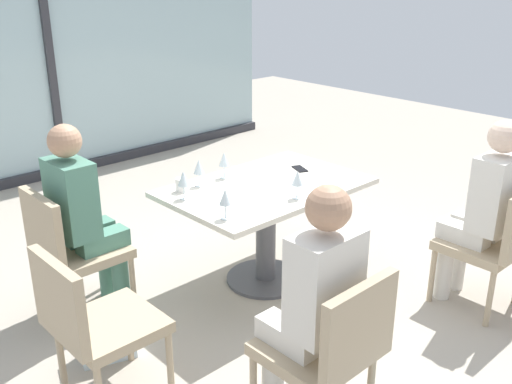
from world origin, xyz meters
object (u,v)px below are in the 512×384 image
at_px(wine_glass_4, 224,160).
at_px(cell_phone_on_table, 300,169).
at_px(person_front_right, 484,205).
at_px(chair_far_left, 70,246).
at_px(person_far_left, 83,211).
at_px(wine_glass_3, 183,179).
at_px(dining_table_main, 266,209).
at_px(wine_glass_0, 225,198).
at_px(chair_side_end, 92,320).
at_px(coffee_cup, 181,185).
at_px(handbag_1, 107,336).
at_px(wine_glass_2, 199,167).
at_px(person_front_left, 314,298).
at_px(wine_glass_1, 297,179).
at_px(chair_front_left, 330,346).
at_px(chair_front_right, 496,240).

distance_m(wine_glass_4, cell_phone_on_table, 0.58).
bearing_deg(person_front_right, chair_far_left, 140.69).
bearing_deg(person_far_left, wine_glass_3, -31.19).
height_order(dining_table_main, chair_far_left, chair_far_left).
distance_m(dining_table_main, wine_glass_0, 0.69).
bearing_deg(chair_side_end, coffee_cup, 31.73).
height_order(wine_glass_3, handbag_1, wine_glass_3).
xyz_separation_m(chair_side_end, wine_glass_4, (1.38, 0.63, 0.37)).
bearing_deg(wine_glass_0, person_front_right, -33.26).
bearing_deg(handbag_1, chair_side_end, -106.32).
height_order(chair_side_end, wine_glass_0, wine_glass_0).
relative_size(wine_glass_0, wine_glass_2, 1.00).
height_order(chair_far_left, wine_glass_3, wine_glass_3).
height_order(wine_glass_2, handbag_1, wine_glass_2).
bearing_deg(person_far_left, cell_phone_on_table, -16.02).
xyz_separation_m(dining_table_main, wine_glass_0, (-0.57, -0.25, 0.31)).
bearing_deg(wine_glass_4, person_front_right, -57.53).
distance_m(chair_side_end, person_front_left, 1.09).
height_order(wine_glass_0, wine_glass_1, same).
bearing_deg(chair_front_left, handbag_1, 110.72).
relative_size(wine_glass_4, cell_phone_on_table, 1.28).
bearing_deg(wine_glass_0, chair_side_end, -174.80).
height_order(person_front_right, person_far_left, same).
height_order(wine_glass_4, cell_phone_on_table, wine_glass_4).
height_order(chair_front_right, wine_glass_3, wine_glass_3).
bearing_deg(chair_front_right, chair_side_end, 158.08).
bearing_deg(wine_glass_3, coffee_cup, 60.85).
bearing_deg(wine_glass_4, chair_far_left, 169.78).
bearing_deg(person_front_right, dining_table_main, 125.13).
xyz_separation_m(person_far_left, person_front_left, (0.28, -1.65, 0.00)).
bearing_deg(wine_glass_2, coffee_cup, 179.61).
height_order(chair_front_right, wine_glass_1, wine_glass_1).
distance_m(chair_far_left, handbag_1, 0.63).
height_order(chair_far_left, wine_glass_4, wine_glass_4).
distance_m(chair_front_left, cell_phone_on_table, 1.81).
relative_size(person_front_left, wine_glass_1, 6.81).
height_order(wine_glass_1, handbag_1, wine_glass_1).
bearing_deg(chair_far_left, wine_glass_2, -13.55).
height_order(person_far_left, wine_glass_1, person_far_left).
height_order(person_front_right, person_front_left, same).
xyz_separation_m(wine_glass_3, handbag_1, (-0.72, -0.19, -0.72)).
relative_size(person_far_left, wine_glass_0, 6.81).
relative_size(chair_side_end, wine_glass_4, 4.70).
bearing_deg(chair_far_left, wine_glass_1, -34.44).
distance_m(chair_front_right, person_front_right, 0.23).
xyz_separation_m(person_front_right, wine_glass_3, (-1.37, 1.32, 0.16)).
distance_m(person_front_right, wine_glass_3, 1.91).
relative_size(chair_front_right, handbag_1, 2.90).
height_order(chair_far_left, wine_glass_1, wine_glass_1).
bearing_deg(person_front_left, dining_table_main, 54.87).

